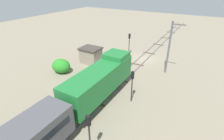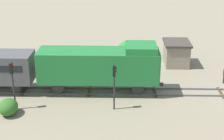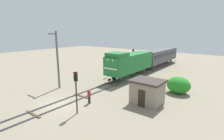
{
  "view_description": "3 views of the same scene",
  "coord_description": "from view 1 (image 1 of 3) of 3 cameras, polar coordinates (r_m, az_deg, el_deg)",
  "views": [
    {
      "loc": [
        -9.96,
        29.17,
        12.85
      ],
      "look_at": [
        0.85,
        10.39,
        1.92
      ],
      "focal_mm": 28.0,
      "sensor_mm": 36.0,
      "label": 1
    },
    {
      "loc": [
        -29.47,
        12.69,
        14.17
      ],
      "look_at": [
        -0.19,
        13.43,
        2.34
      ],
      "focal_mm": 55.0,
      "sensor_mm": 36.0,
      "label": 2
    },
    {
      "loc": [
        15.75,
        -10.81,
        8.03
      ],
      "look_at": [
        -0.06,
        9.58,
        2.24
      ],
      "focal_mm": 28.0,
      "sensor_mm": 36.0,
      "label": 3
    }
  ],
  "objects": [
    {
      "name": "relay_hut",
      "position": [
        30.97,
        -6.92,
        4.87
      ],
      "size": [
        3.5,
        2.9,
        2.74
      ],
      "color": "gray",
      "rests_on": "ground"
    },
    {
      "name": "bush_near",
      "position": [
        28.46,
        -16.27,
        1.26
      ],
      "size": [
        3.03,
        2.48,
        2.2
      ],
      "primitive_type": "ellipsoid",
      "color": "#278526",
      "rests_on": "ground"
    },
    {
      "name": "worker_near_track",
      "position": [
        31.94,
        4.94,
        4.89
      ],
      "size": [
        0.38,
        0.38,
        1.7
      ],
      "rotation": [
        0.0,
        0.0,
        1.61
      ],
      "color": "#262B38",
      "rests_on": "ground"
    },
    {
      "name": "traffic_signal_mid",
      "position": [
        20.01,
        6.63,
        -3.59
      ],
      "size": [
        0.32,
        0.34,
        4.0
      ],
      "color": "#262628",
      "rests_on": "ground"
    },
    {
      "name": "traffic_signal_near",
      "position": [
        33.75,
        5.68,
        9.58
      ],
      "size": [
        0.32,
        0.34,
        4.24
      ],
      "color": "#262628",
      "rests_on": "ground"
    },
    {
      "name": "ground_plane",
      "position": [
        33.39,
        10.24,
        3.7
      ],
      "size": [
        112.24,
        112.24,
        0.0
      ],
      "primitive_type": "plane",
      "color": "gray"
    },
    {
      "name": "railway_track",
      "position": [
        33.37,
        10.25,
        3.82
      ],
      "size": [
        2.4,
        74.83,
        0.16
      ],
      "color": "#595960",
      "rests_on": "ground"
    },
    {
      "name": "catenary_mast",
      "position": [
        27.45,
        18.26,
        7.19
      ],
      "size": [
        1.94,
        0.28,
        8.03
      ],
      "color": "#595960",
      "rests_on": "ground"
    },
    {
      "name": "locomotive",
      "position": [
        20.41,
        -3.65,
        -2.86
      ],
      "size": [
        2.9,
        11.6,
        4.6
      ],
      "color": "#1E7233",
      "rests_on": "railway_track"
    },
    {
      "name": "traffic_signal_far",
      "position": [
        14.0,
        -7.51,
        -18.6
      ],
      "size": [
        0.32,
        0.34,
        4.23
      ],
      "color": "#262628",
      "rests_on": "ground"
    }
  ]
}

